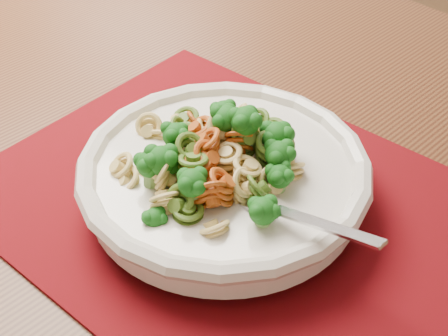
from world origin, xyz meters
The scene contains 5 objects.
dining_table centered at (0.80, -0.42, 0.66)m, with size 1.41×1.02×0.77m.
placemat centered at (0.85, -0.52, 0.78)m, with size 0.48×0.37×0.00m, color #64040F.
pasta_bowl centered at (0.84, -0.52, 0.81)m, with size 0.28×0.28×0.05m.
pasta_broccoli_heap centered at (0.84, -0.52, 0.82)m, with size 0.24×0.24×0.06m, color tan, non-canonical shape.
fork centered at (0.90, -0.55, 0.82)m, with size 0.19×0.02×0.01m, color silver, non-canonical shape.
Camera 1 is at (1.11, -0.88, 1.20)m, focal length 50.00 mm.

